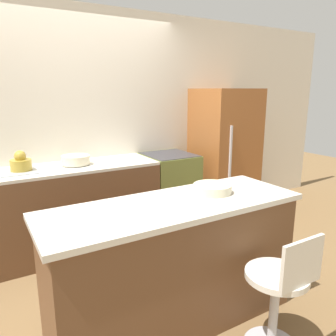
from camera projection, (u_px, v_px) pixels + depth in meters
ground_plane at (99, 258)px, 3.40m from camera, size 14.00×14.00×0.00m
wall_back at (73, 127)px, 3.65m from camera, size 8.00×0.06×2.60m
back_counter at (56, 212)px, 3.41m from camera, size 2.14×0.61×0.94m
kitchen_island at (174, 263)px, 2.39m from camera, size 1.88×0.65×0.94m
oven_range at (169, 191)px, 4.08m from camera, size 0.58×0.63×0.94m
refrigerator at (224, 155)px, 4.38m from camera, size 0.73×0.71×1.72m
stool_chair at (279, 296)px, 2.10m from camera, size 0.40×0.40×0.87m
kettle at (21, 163)px, 3.16m from camera, size 0.20×0.20×0.20m
mixing_bowl at (76, 160)px, 3.42m from camera, size 0.29×0.29×0.09m
fruit_bowl at (212, 188)px, 2.50m from camera, size 0.29×0.29×0.07m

